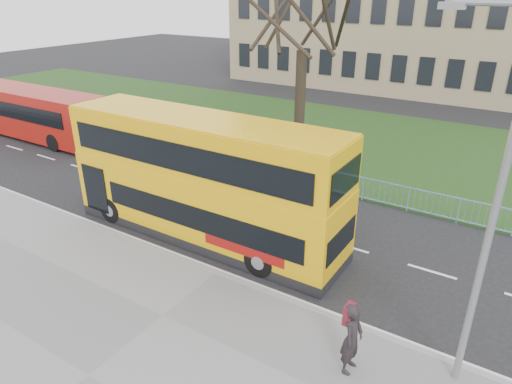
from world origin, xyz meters
TOP-DOWN VIEW (x-y plane):
  - ground at (0.00, 0.00)m, footprint 120.00×120.00m
  - pavement at (0.00, -6.75)m, footprint 80.00×10.50m
  - kerb at (0.00, -1.55)m, footprint 80.00×0.20m
  - grass_verge at (0.00, 14.30)m, footprint 80.00×15.40m
  - guard_railing at (0.00, 6.60)m, footprint 40.00×0.12m
  - bare_tree at (-3.00, 10.00)m, footprint 9.54×9.54m
  - civic_building at (-5.00, 35.00)m, footprint 30.00×15.00m
  - yellow_bus at (-1.96, 0.39)m, footprint 10.89×2.63m
  - red_bus at (-19.07, 4.57)m, footprint 11.40×2.76m
  - pedestrian at (5.28, -3.14)m, footprint 0.46×0.70m
  - street_lamp at (7.45, -2.00)m, footprint 1.79×0.19m

SIDE VIEW (x-z plane):
  - ground at x=0.00m, z-range 0.00..0.00m
  - grass_verge at x=0.00m, z-range 0.00..0.08m
  - pavement at x=0.00m, z-range 0.00..0.12m
  - kerb at x=0.00m, z-range 0.00..0.14m
  - guard_railing at x=0.00m, z-range 0.00..1.10m
  - pedestrian at x=5.28m, z-range 0.12..2.03m
  - red_bus at x=-19.07m, z-range 0.10..3.09m
  - yellow_bus at x=-1.96m, z-range 0.17..4.73m
  - street_lamp at x=7.45m, z-range 0.53..8.95m
  - bare_tree at x=-3.00m, z-range 0.08..13.71m
  - civic_building at x=-5.00m, z-range 0.00..14.00m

